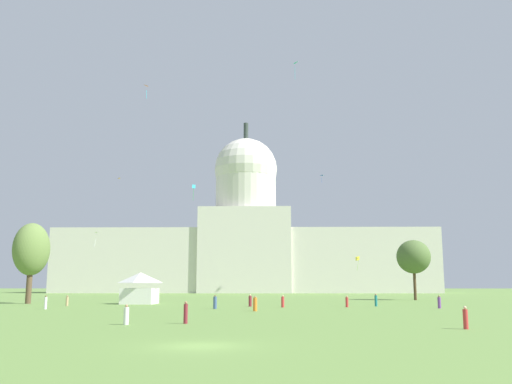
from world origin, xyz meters
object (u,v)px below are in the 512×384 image
person_teal_mid_left (376,300)px  kite_orange_mid (121,179)px  kite_cyan_mid (194,189)px  person_maroon_back_center (186,313)px  kite_pink_high (148,88)px  person_white_front_left (46,303)px  kite_white_low (94,235)px  person_tan_near_tent (67,301)px  capitol_building (246,245)px  person_denim_front_right (215,303)px  person_red_back_right (465,318)px  person_orange_deep_crowd (255,304)px  person_maroon_back_left (250,301)px  person_red_mid_right (283,302)px  tree_east_mid (414,257)px  person_red_front_center (347,302)px  kite_turquoise_high (294,65)px  person_white_edge_east (126,316)px  tree_west_mid (31,250)px  event_tent (140,288)px  kite_yellow_low (357,259)px  person_purple_edge_west (439,302)px  kite_blue_high (322,176)px

person_teal_mid_left → kite_orange_mid: size_ratio=1.34×
kite_cyan_mid → kite_orange_mid: bearing=64.2°
person_maroon_back_center → person_teal_mid_left: bearing=26.7°
kite_cyan_mid → kite_pink_high: size_ratio=1.65×
person_white_front_left → kite_white_low: (-7.00, 40.59, 12.17)m
kite_white_low → kite_orange_mid: bearing=146.7°
person_tan_near_tent → capitol_building: bearing=-107.2°
person_denim_front_right → person_maroon_back_center: bearing=31.7°
person_red_back_right → person_orange_deep_crowd: person_orange_deep_crowd is taller
capitol_building → kite_cyan_mid: (-9.49, -78.14, 7.92)m
person_orange_deep_crowd → capitol_building: bearing=110.9°
person_maroon_back_left → person_red_mid_right: 5.42m
tree_east_mid → person_orange_deep_crowd: (-30.87, -46.66, -7.72)m
person_teal_mid_left → person_red_mid_right: size_ratio=1.07×
person_denim_front_right → person_red_mid_right: (8.76, 4.70, -0.04)m
person_red_front_center → kite_turquoise_high: bearing=-115.2°
person_white_front_left → person_white_edge_east: (16.97, -26.86, -0.09)m
tree_west_mid → kite_turquoise_high: 80.57m
event_tent → kite_orange_mid: size_ratio=4.47×
person_maroon_back_left → person_denim_front_right: size_ratio=0.98×
person_tan_near_tent → kite_cyan_mid: bearing=-110.9°
person_maroon_back_left → kite_white_low: bearing=35.6°
person_red_back_right → person_tan_near_tent: bearing=-57.3°
kite_yellow_low → person_white_front_left: bearing=129.8°
person_tan_near_tent → person_maroon_back_left: bearing=168.9°
person_tan_near_tent → person_white_front_left: size_ratio=0.88×
tree_west_mid → kite_white_low: size_ratio=5.07×
tree_east_mid → person_maroon_back_center: tree_east_mid is taller
person_purple_edge_west → kite_yellow_low: kite_yellow_low is taller
person_maroon_back_center → kite_orange_mid: 82.85m
kite_turquoise_high → person_red_front_center: bearing=-24.5°
person_white_edge_east → kite_cyan_mid: bearing=165.3°
kite_yellow_low → person_maroon_back_left: bearing=139.6°
event_tent → person_tan_near_tent: size_ratio=3.92×
person_purple_edge_west → kite_blue_high: 112.77m
person_red_back_right → person_maroon_back_center: (-20.35, 5.10, 0.09)m
person_teal_mid_left → person_orange_deep_crowd: person_teal_mid_left is taller
kite_white_low → person_tan_near_tent: bearing=-4.6°
tree_east_mid → kite_turquoise_high: size_ratio=2.87×
kite_yellow_low → kite_white_low: (-64.64, -72.77, 1.52)m
person_red_mid_right → kite_blue_high: size_ratio=0.68×
event_tent → kite_blue_high: (38.60, 90.49, 35.86)m
capitol_building → person_maroon_back_center: capitol_building is taller
person_denim_front_right → person_purple_edge_west: (29.04, 2.02, -0.03)m
tree_east_mid → person_white_front_left: bearing=-143.7°
person_orange_deep_crowd → person_tan_near_tent: bearing=169.4°
event_tent → person_denim_front_right: bearing=-50.0°
person_denim_front_right → person_red_front_center: person_denim_front_right is taller
event_tent → tree_east_mid: (49.82, 22.92, 6.05)m
kite_white_low → person_orange_deep_crowd: bearing=20.7°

